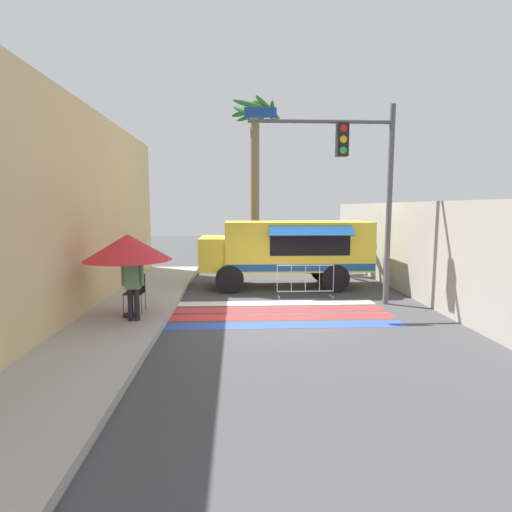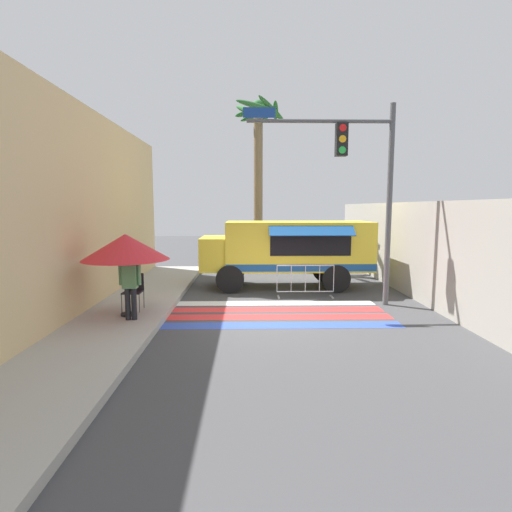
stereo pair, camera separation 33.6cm
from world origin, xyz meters
name	(u,v)px [view 1 (the left image)]	position (x,y,z in m)	size (l,w,h in m)	color
ground_plane	(272,316)	(0.00, 0.00, 0.00)	(60.00, 60.00, 0.00)	#424244
sidewalk_left	(84,316)	(-4.87, 0.00, 0.08)	(4.40, 16.00, 0.16)	#A8A59E
building_left_facade	(76,211)	(-4.95, 0.00, 2.77)	(0.25, 16.00, 5.54)	#DBBC84
concrete_wall_right	(403,247)	(4.70, 3.00, 1.52)	(0.20, 16.00, 3.03)	#A39E93
crosswalk_painted	(271,313)	(0.00, 0.33, 0.00)	(6.40, 2.84, 0.01)	#334FB2
food_truck	(284,247)	(0.75, 3.91, 1.44)	(5.95, 2.59, 2.36)	yellow
traffic_signal_pole	(361,171)	(2.64, 1.23, 3.89)	(4.27, 0.29, 5.75)	#515456
patio_umbrella	(128,247)	(-3.58, -0.41, 1.89)	(2.12, 2.12, 2.05)	black
folding_chair	(135,289)	(-3.60, 0.20, 0.74)	(0.48, 0.48, 0.95)	#4C4C51
vendor_person	(133,282)	(-3.39, -0.79, 1.10)	(0.53, 0.22, 1.65)	black
barricade_front	(305,281)	(1.26, 2.23, 0.52)	(1.84, 0.44, 1.05)	#B7BABF
palm_tree	(255,159)	(-0.07, 8.37, 5.08)	(2.44, 2.44, 7.66)	#7A664C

